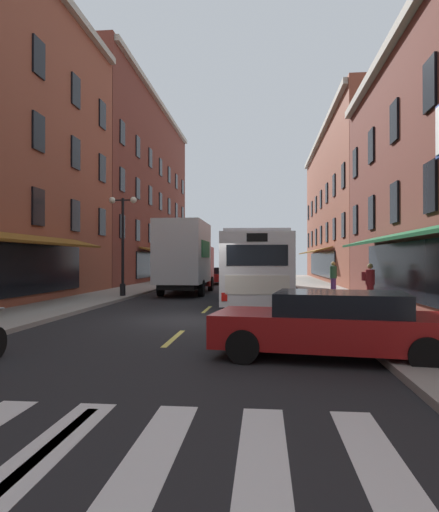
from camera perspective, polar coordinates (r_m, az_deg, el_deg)
name	(u,v)px	position (r m, az deg, el deg)	size (l,w,h in m)	color
ground_plane	(195,321)	(14.77, -3.08, -8.24)	(34.80, 80.00, 0.10)	black
lane_centre_dashes	(194,320)	(14.52, -3.23, -8.16)	(0.14, 73.90, 0.01)	#DBCC4C
crosswalk_near	(49,447)	(5.35, -20.76, -21.69)	(7.10, 2.80, 0.01)	silver
sidewalk_left	(23,315)	(16.69, -23.68, -6.89)	(3.00, 80.00, 0.14)	gray
sidewalk_right	(382,320)	(15.05, 19.93, -7.61)	(3.00, 80.00, 0.14)	gray
transit_bus	(255,267)	(20.92, 4.57, -1.41)	(2.90, 11.78, 3.05)	silver
box_truck	(186,258)	(25.58, -4.22, -0.25)	(2.51, 7.48, 4.02)	#B21E19
sedan_near	(333,324)	(9.25, 14.24, -8.34)	(4.82, 2.57, 1.31)	maroon
sedan_mid	(211,275)	(36.44, -1.04, -2.48)	(2.06, 4.52, 1.34)	maroon
pedestrian_near	(370,283)	(19.08, 18.51, -3.26)	(0.48, 0.51, 1.65)	maroon
pedestrian_mid	(333,277)	(24.55, 14.24, -2.63)	(0.36, 0.36, 1.72)	#66387F
street_lamp_twin	(123,241)	(23.17, -12.16, 1.90)	(1.42, 0.32, 4.98)	black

